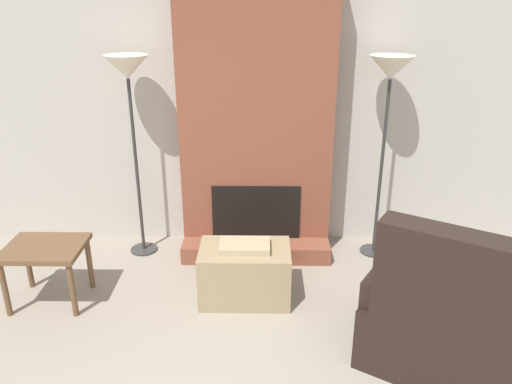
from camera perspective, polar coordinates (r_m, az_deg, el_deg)
The scene contains 7 objects.
wall_back at distance 4.66m, azimuth 0.06°, elevation 9.44°, with size 7.70×0.06×2.60m, color #BCB7AD.
fireplace at distance 4.47m, azimuth 0.03°, elevation 8.10°, with size 1.35×0.57×2.60m.
ottoman at distance 4.02m, azimuth -1.28°, elevation -9.16°, with size 0.71×0.45×0.49m.
armchair at distance 3.52m, azimuth 21.00°, elevation -14.01°, with size 1.28×1.22×1.08m.
side_table at distance 4.22m, azimuth -22.93°, elevation -6.63°, with size 0.59×0.48×0.49m.
floor_lamp_left at distance 4.42m, azimuth -14.40°, elevation 12.25°, with size 0.37×0.37×1.82m.
floor_lamp_right at distance 4.41m, azimuth 15.06°, elevation 12.16°, with size 0.37×0.37×1.82m.
Camera 1 is at (0.06, -1.40, 2.30)m, focal length 35.00 mm.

